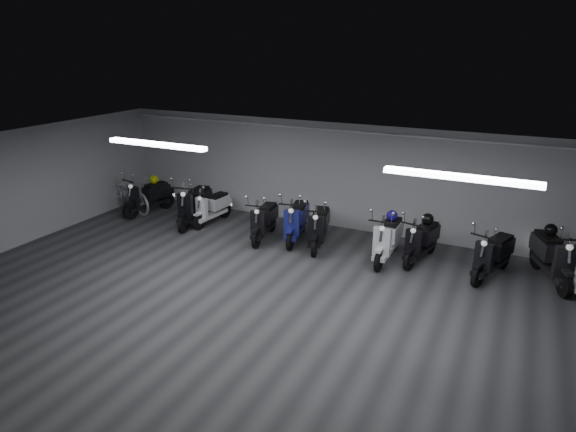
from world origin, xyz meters
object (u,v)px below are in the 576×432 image
at_px(scooter_5, 319,220).
at_px(helmet_2, 154,179).
at_px(scooter_6, 388,232).
at_px(helmet_0, 428,219).
at_px(scooter_8, 494,248).
at_px(scooter_9, 554,249).
at_px(scooter_1, 194,198).
at_px(scooter_0, 148,191).
at_px(scooter_3, 264,215).
at_px(scooter_2, 212,202).
at_px(scooter_7, 422,234).
at_px(bicycle, 128,190).
at_px(scooter_4, 296,214).
at_px(helmet_1, 551,230).
at_px(helmet_3, 392,216).

relative_size(scooter_5, helmet_2, 7.20).
distance_m(scooter_6, helmet_0, 0.95).
xyz_separation_m(scooter_8, scooter_9, (1.12, 0.33, 0.06)).
distance_m(scooter_9, helmet_0, 2.59).
bearing_deg(scooter_1, scooter_9, -6.97).
bearing_deg(scooter_0, scooter_5, 12.42).
xyz_separation_m(scooter_8, helmet_0, (-1.46, 0.41, 0.27)).
height_order(scooter_0, scooter_3, scooter_0).
bearing_deg(helmet_2, scooter_8, -2.02).
height_order(scooter_5, helmet_2, scooter_5).
relative_size(scooter_1, scooter_3, 1.13).
height_order(scooter_2, scooter_6, scooter_6).
bearing_deg(scooter_5, scooter_9, -9.22).
relative_size(scooter_3, helmet_2, 6.92).
height_order(scooter_6, helmet_2, scooter_6).
distance_m(scooter_3, helmet_2, 3.94).
distance_m(scooter_1, scooter_7, 6.08).
bearing_deg(scooter_8, scooter_7, -166.99).
distance_m(scooter_2, helmet_2, 2.09).
height_order(scooter_5, scooter_6, scooter_6).
xyz_separation_m(scooter_1, bicycle, (-2.41, 0.08, -0.09)).
bearing_deg(scooter_0, scooter_7, 14.31).
bearing_deg(helmet_0, scooter_5, -169.72).
bearing_deg(scooter_8, scooter_3, -158.35).
distance_m(scooter_4, scooter_7, 3.07).
distance_m(scooter_0, scooter_8, 9.30).
bearing_deg(helmet_2, scooter_7, -1.11).
relative_size(helmet_1, helmet_2, 1.03).
xyz_separation_m(scooter_2, helmet_0, (5.72, 0.22, 0.33)).
height_order(helmet_1, helmet_3, helmet_1).
bearing_deg(scooter_5, scooter_2, 162.66).
bearing_deg(scooter_1, helmet_3, -7.29).
bearing_deg(scooter_5, scooter_7, -8.40).
bearing_deg(scooter_2, scooter_4, 2.54).
bearing_deg(helmet_0, scooter_6, -145.37).
bearing_deg(scooter_9, scooter_2, 159.07).
height_order(scooter_4, scooter_6, scooter_4).
height_order(scooter_8, helmet_0, scooter_8).
height_order(scooter_1, scooter_3, scooter_1).
height_order(scooter_1, bicycle, scooter_1).
distance_m(scooter_2, scooter_9, 8.30).
relative_size(scooter_6, helmet_1, 7.17).
xyz_separation_m(scooter_3, helmet_2, (-3.89, 0.52, 0.32)).
height_order(scooter_7, scooter_9, scooter_9).
relative_size(scooter_2, scooter_3, 0.95).
distance_m(scooter_5, scooter_8, 3.93).
bearing_deg(helmet_1, scooter_4, -174.88).
bearing_deg(scooter_4, scooter_0, 168.69).
height_order(scooter_7, helmet_1, scooter_7).
bearing_deg(scooter_3, scooter_6, -7.52).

